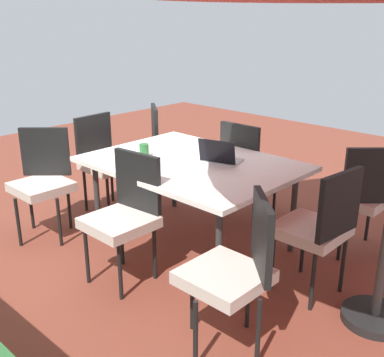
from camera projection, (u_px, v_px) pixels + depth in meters
ground_plane at (192, 244)px, 4.24m from camera, size 10.00×10.00×0.02m
dining_table at (192, 167)px, 3.99m from camera, size 1.74×1.27×0.77m
chair_south at (247, 165)px, 4.60m from camera, size 0.46×0.46×0.98m
chair_northeast at (43, 178)px, 4.23m from camera, size 0.59×0.59×0.98m
chair_southwest at (362, 193)px, 3.87m from camera, size 0.59×0.59×0.98m
chair_northwest at (235, 267)px, 2.74m from camera, size 0.59×0.59×0.98m
chair_southeast at (168, 143)px, 5.35m from camera, size 0.58×0.58×0.98m
chair_west at (319, 225)px, 3.29m from camera, size 0.48×0.47×0.98m
chair_north at (125, 212)px, 3.50m from camera, size 0.47×0.48×0.98m
chair_east at (104, 158)px, 4.80m from camera, size 0.47×0.46×0.98m
laptop at (220, 157)px, 3.93m from camera, size 0.38×0.33×0.21m
cup at (144, 151)px, 4.08m from camera, size 0.08×0.08×0.12m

